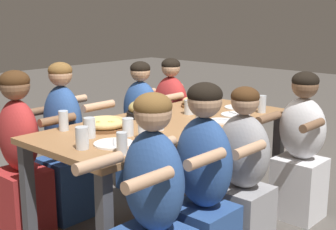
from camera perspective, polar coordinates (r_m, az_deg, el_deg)
ground_plane at (r=3.62m, az=0.00°, el=-13.01°), size 18.00×18.00×0.00m
dining_table at (r=3.38m, az=0.00°, el=-2.28°), size 1.97×0.89×0.79m
pizza_board_main at (r=3.89m, az=3.85°, el=1.54°), size 0.31×0.31×0.07m
pizza_board_second at (r=3.18m, az=-7.71°, el=-1.09°), size 0.30×0.30×0.06m
skillet_bowl at (r=3.51m, az=-3.12°, el=0.66°), size 0.35×0.24×0.13m
empty_plate_a at (r=2.81m, az=-6.64°, el=-3.49°), size 0.24×0.24×0.02m
empty_plate_b at (r=3.37m, az=6.44°, el=-0.74°), size 0.18×0.18×0.02m
empty_plate_c at (r=3.59m, az=8.22°, el=0.03°), size 0.22×0.22×0.02m
empty_plate_d at (r=3.86m, az=8.59°, el=0.91°), size 0.23×0.23×0.02m
cocktail_glass_blue at (r=3.12m, az=-1.07°, el=-0.97°), size 0.06×0.06×0.13m
drinking_glass_a at (r=4.20m, az=4.36°, el=2.75°), size 0.07×0.07×0.13m
drinking_glass_b at (r=3.60m, az=2.60°, el=0.98°), size 0.08×0.08×0.11m
drinking_glass_c at (r=2.97m, az=-9.53°, el=-1.71°), size 0.07×0.07×0.13m
drinking_glass_d at (r=2.90m, az=-3.04°, el=-1.79°), size 0.06×0.06×0.12m
drinking_glass_e at (r=3.09m, az=3.98°, el=-0.83°), size 0.06×0.06×0.14m
drinking_glass_f at (r=2.99m, az=-4.90°, el=-1.60°), size 0.07×0.07×0.11m
drinking_glass_g at (r=3.18m, az=-12.61°, el=-0.82°), size 0.06×0.06×0.13m
drinking_glass_h at (r=2.60m, az=-5.63°, el=-3.65°), size 0.06×0.06×0.13m
drinking_glass_i at (r=3.72m, az=11.39°, el=1.19°), size 0.06×0.06×0.14m
drinking_glass_j at (r=2.74m, az=-10.43°, el=-2.88°), size 0.08×0.08×0.13m
diner_near_right at (r=3.67m, az=15.86°, el=-4.41°), size 0.51×0.40×1.13m
diner_near_left at (r=2.43m, az=-1.83°, el=-12.41°), size 0.51×0.40×1.18m
diner_far_right at (r=4.41m, az=0.37°, el=-1.19°), size 0.51×0.40×1.14m
diner_far_left at (r=3.44m, az=-17.52°, el=-5.26°), size 0.51×0.40×1.18m
diner_near_midleft at (r=2.70m, az=4.25°, el=-9.60°), size 0.51×0.40×1.19m
diner_far_midleft at (r=3.63m, az=-12.50°, el=-4.08°), size 0.51×0.40×1.20m
diner_near_center at (r=3.02m, az=8.97°, el=-8.14°), size 0.51×0.40×1.12m
diner_far_midright at (r=4.13m, az=-3.27°, el=-2.13°), size 0.51×0.40×1.14m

